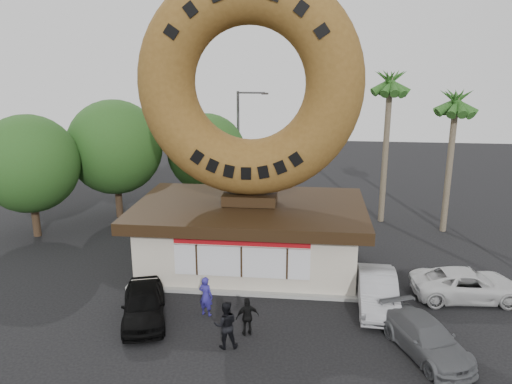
{
  "coord_description": "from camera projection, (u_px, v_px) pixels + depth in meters",
  "views": [
    {
      "loc": [
        2.84,
        -17.12,
        10.32
      ],
      "look_at": [
        0.52,
        4.0,
        4.45
      ],
      "focal_mm": 35.0,
      "sensor_mm": 36.0,
      "label": 1
    }
  ],
  "objects": [
    {
      "name": "tree_mid",
      "position": [
        207.0,
        153.0,
        33.17
      ],
      "size": [
        5.2,
        5.2,
        6.63
      ],
      "color": "#473321",
      "rests_on": "ground"
    },
    {
      "name": "person_right",
      "position": [
        248.0,
        317.0,
        18.83
      ],
      "size": [
        0.97,
        0.68,
        1.53
      ],
      "primitive_type": "imported",
      "rotation": [
        0.0,
        0.0,
        3.52
      ],
      "color": "black",
      "rests_on": "ground"
    },
    {
      "name": "palm_far",
      "position": [
        456.0,
        106.0,
        28.27
      ],
      "size": [
        2.6,
        2.6,
        8.75
      ],
      "color": "#726651",
      "rests_on": "ground"
    },
    {
      "name": "street_lamp",
      "position": [
        240.0,
        144.0,
        33.78
      ],
      "size": [
        2.11,
        0.2,
        8.0
      ],
      "color": "#59595E",
      "rests_on": "ground"
    },
    {
      "name": "car_silver",
      "position": [
        377.0,
        291.0,
        20.92
      ],
      "size": [
        1.72,
        4.5,
        1.46
      ],
      "primitive_type": "imported",
      "rotation": [
        0.0,
        0.0,
        -0.04
      ],
      "color": "#9E9FA3",
      "rests_on": "ground"
    },
    {
      "name": "person_center",
      "position": [
        226.0,
        325.0,
        17.99
      ],
      "size": [
        1.01,
        0.86,
        1.8
      ],
      "primitive_type": "imported",
      "rotation": [
        0.0,
        0.0,
        3.37
      ],
      "color": "black",
      "rests_on": "ground"
    },
    {
      "name": "person_left",
      "position": [
        206.0,
        296.0,
        20.26
      ],
      "size": [
        0.71,
        0.58,
        1.68
      ],
      "primitive_type": "imported",
      "rotation": [
        0.0,
        0.0,
        2.82
      ],
      "color": "navy",
      "rests_on": "ground"
    },
    {
      "name": "car_grey",
      "position": [
        426.0,
        338.0,
        17.7
      ],
      "size": [
        3.21,
        4.53,
        1.22
      ],
      "primitive_type": "imported",
      "rotation": [
        0.0,
        0.0,
        0.4
      ],
      "color": "slate",
      "rests_on": "ground"
    },
    {
      "name": "car_white",
      "position": [
        467.0,
        285.0,
        21.69
      ],
      "size": [
        4.91,
        2.57,
        1.32
      ],
      "primitive_type": "imported",
      "rotation": [
        0.0,
        0.0,
        1.65
      ],
      "color": "silver",
      "rests_on": "ground"
    },
    {
      "name": "donut_shop",
      "position": [
        250.0,
        233.0,
        24.71
      ],
      "size": [
        11.2,
        7.2,
        3.8
      ],
      "color": "beige",
      "rests_on": "ground"
    },
    {
      "name": "tree_west",
      "position": [
        115.0,
        147.0,
        31.67
      ],
      "size": [
        6.0,
        6.0,
        7.65
      ],
      "color": "#473321",
      "rests_on": "ground"
    },
    {
      "name": "tree_far",
      "position": [
        29.0,
        164.0,
        28.28
      ],
      "size": [
        5.6,
        5.6,
        7.14
      ],
      "color": "#473321",
      "rests_on": "ground"
    },
    {
      "name": "palm_near",
      "position": [
        390.0,
        88.0,
        29.83
      ],
      "size": [
        2.6,
        2.6,
        9.75
      ],
      "color": "#726651",
      "rests_on": "ground"
    },
    {
      "name": "ground",
      "position": [
        232.0,
        329.0,
        19.44
      ],
      "size": [
        90.0,
        90.0,
        0.0
      ],
      "primitive_type": "plane",
      "color": "black",
      "rests_on": "ground"
    },
    {
      "name": "giant_donut",
      "position": [
        249.0,
        84.0,
        22.79
      ],
      "size": [
        10.45,
        2.66,
        10.45
      ],
      "primitive_type": "torus",
      "rotation": [
        1.57,
        0.0,
        0.0
      ],
      "color": "brown",
      "rests_on": "donut_shop"
    },
    {
      "name": "car_black",
      "position": [
        144.0,
        304.0,
        19.91
      ],
      "size": [
        2.79,
        4.42,
        1.4
      ],
      "primitive_type": "imported",
      "rotation": [
        0.0,
        0.0,
        0.3
      ],
      "color": "black",
      "rests_on": "ground"
    }
  ]
}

